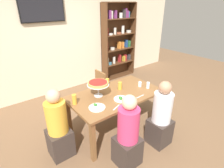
{
  "coord_description": "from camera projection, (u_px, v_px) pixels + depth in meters",
  "views": [
    {
      "loc": [
        -1.75,
        -2.13,
        2.22
      ],
      "look_at": [
        0.0,
        0.1,
        0.89
      ],
      "focal_mm": 28.29,
      "sensor_mm": 36.0,
      "label": 1
    }
  ],
  "objects": [
    {
      "name": "diner_head_west",
      "position": [
        58.0,
        129.0,
        2.64
      ],
      "size": [
        0.34,
        0.34,
        1.15
      ],
      "color": "#382D28",
      "rests_on": "ground_plane"
    },
    {
      "name": "beer_glass_amber_short",
      "position": [
        107.0,
        82.0,
        3.37
      ],
      "size": [
        0.07,
        0.07,
        0.15
      ],
      "primitive_type": "cylinder",
      "color": "gold",
      "rests_on": "dining_table"
    },
    {
      "name": "bookshelf",
      "position": [
        118.0,
        41.0,
        5.35
      ],
      "size": [
        1.1,
        0.3,
        2.21
      ],
      "color": "#4C2D19",
      "rests_on": "ground_plane"
    },
    {
      "name": "television",
      "position": [
        42.0,
        8.0,
        3.84
      ],
      "size": [
        0.98,
        0.05,
        0.6
      ],
      "color": "black"
    },
    {
      "name": "deep_dish_pizza_stand",
      "position": [
        98.0,
        84.0,
        2.95
      ],
      "size": [
        0.37,
        0.37,
        0.26
      ],
      "color": "silver",
      "rests_on": "dining_table"
    },
    {
      "name": "ground_plane",
      "position": [
        115.0,
        127.0,
        3.43
      ],
      "size": [
        12.0,
        12.0,
        0.0
      ],
      "primitive_type": "plane",
      "color": "brown"
    },
    {
      "name": "dining_table",
      "position": [
        115.0,
        98.0,
        3.16
      ],
      "size": [
        1.62,
        0.92,
        0.74
      ],
      "color": "brown",
      "rests_on": "ground_plane"
    },
    {
      "name": "water_glass_clear_near",
      "position": [
        148.0,
        85.0,
        3.29
      ],
      "size": [
        0.06,
        0.06,
        0.12
      ],
      "primitive_type": "cylinder",
      "color": "white",
      "rests_on": "dining_table"
    },
    {
      "name": "chair_far_right",
      "position": [
        105.0,
        87.0,
        3.96
      ],
      "size": [
        0.4,
        0.4,
        0.87
      ],
      "rotation": [
        0.0,
        0.0,
        -1.57
      ],
      "color": "brown",
      "rests_on": "ground_plane"
    },
    {
      "name": "cutlery_knife_near",
      "position": [
        140.0,
        96.0,
        3.02
      ],
      "size": [
        0.18,
        0.02,
        0.0
      ],
      "primitive_type": "cube",
      "rotation": [
        0.0,
        0.0,
        0.02
      ],
      "color": "silver",
      "rests_on": "dining_table"
    },
    {
      "name": "rear_partition",
      "position": [
        60.0,
        38.0,
        4.41
      ],
      "size": [
        8.0,
        0.12,
        2.8
      ],
      "primitive_type": "cube",
      "color": "beige",
      "rests_on": "ground_plane"
    },
    {
      "name": "cutlery_fork_near",
      "position": [
        116.0,
        107.0,
        2.71
      ],
      "size": [
        0.17,
        0.08,
        0.0
      ],
      "primitive_type": "cube",
      "rotation": [
        0.0,
        0.0,
        0.35
      ],
      "color": "silver",
      "rests_on": "dining_table"
    },
    {
      "name": "diner_near_left",
      "position": [
        128.0,
        136.0,
        2.49
      ],
      "size": [
        0.34,
        0.34,
        1.15
      ],
      "rotation": [
        0.0,
        0.0,
        1.57
      ],
      "color": "#382D28",
      "rests_on": "ground_plane"
    },
    {
      "name": "diner_near_right",
      "position": [
        161.0,
        118.0,
        2.87
      ],
      "size": [
        0.34,
        0.34,
        1.15
      ],
      "rotation": [
        0.0,
        0.0,
        1.57
      ],
      "color": "#382D28",
      "rests_on": "ground_plane"
    },
    {
      "name": "beer_glass_amber_spare",
      "position": [
        74.0,
        99.0,
        2.77
      ],
      "size": [
        0.07,
        0.07,
        0.17
      ],
      "primitive_type": "cylinder",
      "color": "gold",
      "rests_on": "dining_table"
    },
    {
      "name": "salad_plate_near_diner",
      "position": [
        97.0,
        107.0,
        2.7
      ],
      "size": [
        0.26,
        0.26,
        0.05
      ],
      "color": "white",
      "rests_on": "dining_table"
    },
    {
      "name": "salad_plate_far_diner",
      "position": [
        121.0,
        99.0,
        2.92
      ],
      "size": [
        0.24,
        0.24,
        0.07
      ],
      "color": "white",
      "rests_on": "dining_table"
    },
    {
      "name": "water_glass_clear_far",
      "position": [
        140.0,
        84.0,
        3.36
      ],
      "size": [
        0.06,
        0.06,
        0.09
      ],
      "primitive_type": "cylinder",
      "color": "white",
      "rests_on": "dining_table"
    },
    {
      "name": "beer_glass_amber_tall",
      "position": [
        120.0,
        86.0,
        3.24
      ],
      "size": [
        0.07,
        0.07,
        0.14
      ],
      "primitive_type": "cylinder",
      "color": "gold",
      "rests_on": "dining_table"
    }
  ]
}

